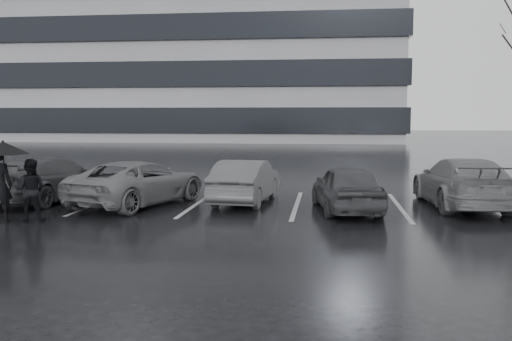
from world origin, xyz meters
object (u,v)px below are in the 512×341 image
at_px(car_west_a, 246,181).
at_px(car_east, 462,182).
at_px(car_west_c, 50,179).
at_px(pedestrian_right, 30,190).
at_px(car_west_b, 138,183).
at_px(car_main, 347,188).

bearing_deg(car_west_a, car_east, -175.16).
xyz_separation_m(car_west_c, pedestrian_right, (1.06, -3.04, 0.09)).
bearing_deg(car_east, car_west_b, 0.61).
bearing_deg(car_west_a, car_main, 163.40).
xyz_separation_m(car_west_b, pedestrian_right, (-1.71, -2.72, 0.12)).
height_order(car_west_c, pedestrian_right, pedestrian_right).
relative_size(car_west_b, pedestrian_right, 3.01).
height_order(car_west_b, car_east, car_east).
xyz_separation_m(car_main, pedestrian_right, (-7.45, -2.29, 0.13)).
height_order(car_main, car_east, car_east).
bearing_deg(car_west_c, car_west_b, -176.24).
height_order(car_main, car_west_b, car_west_b).
height_order(car_west_b, pedestrian_right, pedestrian_right).
relative_size(car_west_c, pedestrian_right, 3.02).
relative_size(car_main, car_west_b, 0.81).
height_order(car_west_c, car_east, car_east).
bearing_deg(car_west_b, pedestrian_right, 77.24).
relative_size(car_east, pedestrian_right, 3.15).
relative_size(car_main, car_west_a, 0.96).
distance_m(car_main, car_west_a, 3.03).
distance_m(car_west_b, car_east, 8.89).
xyz_separation_m(car_main, car_west_a, (-2.81, 1.13, 0.00)).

